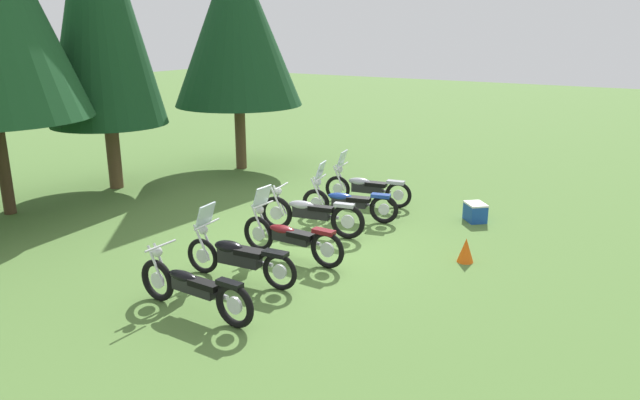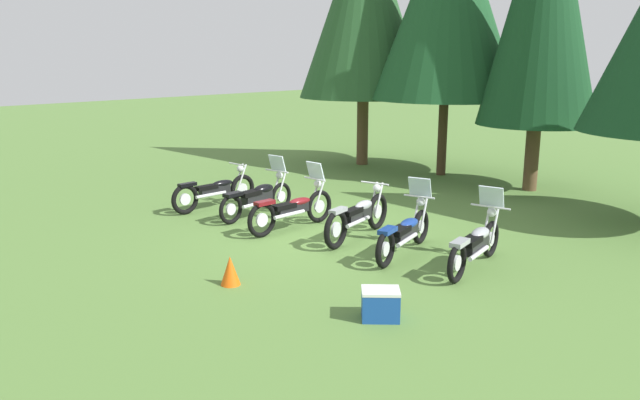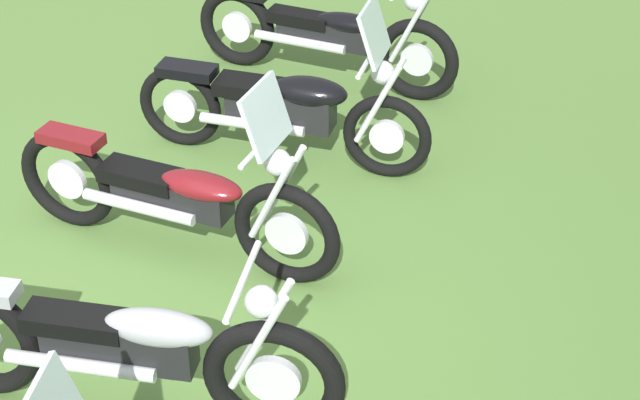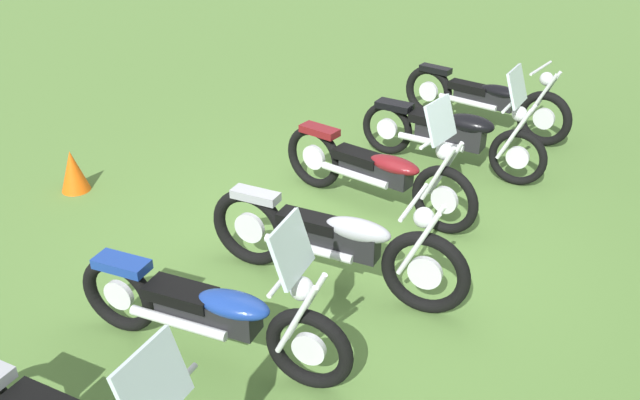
{
  "view_description": "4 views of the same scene",
  "coord_description": "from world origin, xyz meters",
  "px_view_note": "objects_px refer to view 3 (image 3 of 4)",
  "views": [
    {
      "loc": [
        -9.76,
        -6.28,
        4.36
      ],
      "look_at": [
        0.93,
        0.15,
        0.72
      ],
      "focal_mm": 33.24,
      "sensor_mm": 36.0,
      "label": 1
    },
    {
      "loc": [
        8.28,
        -9.06,
        3.6
      ],
      "look_at": [
        -0.76,
        0.61,
        0.5
      ],
      "focal_mm": 34.64,
      "sensor_mm": 36.0,
      "label": 2
    },
    {
      "loc": [
        4.2,
        2.71,
        4.19
      ],
      "look_at": [
        -0.89,
        0.76,
        0.57
      ],
      "focal_mm": 58.89,
      "sensor_mm": 36.0,
      "label": 3
    },
    {
      "loc": [
        4.83,
        3.04,
        3.62
      ],
      "look_at": [
        0.57,
        0.01,
        0.77
      ],
      "focal_mm": 38.55,
      "sensor_mm": 36.0,
      "label": 4
    }
  ],
  "objects_px": {
    "motorcycle_0": "(326,35)",
    "motorcycle_2": "(176,194)",
    "motorcycle_1": "(285,105)",
    "motorcycle_3": "(123,348)"
  },
  "relations": [
    {
      "from": "motorcycle_0",
      "to": "motorcycle_1",
      "type": "relative_size",
      "value": 1.04
    },
    {
      "from": "motorcycle_0",
      "to": "motorcycle_1",
      "type": "xyz_separation_m",
      "value": [
        1.35,
        0.18,
        0.04
      ]
    },
    {
      "from": "motorcycle_1",
      "to": "motorcycle_3",
      "type": "bearing_deg",
      "value": -89.95
    },
    {
      "from": "motorcycle_3",
      "to": "motorcycle_2",
      "type": "bearing_deg",
      "value": 96.84
    },
    {
      "from": "motorcycle_0",
      "to": "motorcycle_1",
      "type": "distance_m",
      "value": 1.36
    },
    {
      "from": "motorcycle_1",
      "to": "motorcycle_2",
      "type": "xyz_separation_m",
      "value": [
        1.35,
        -0.21,
        -0.01
      ]
    },
    {
      "from": "motorcycle_0",
      "to": "motorcycle_3",
      "type": "distance_m",
      "value": 4.15
    },
    {
      "from": "motorcycle_0",
      "to": "motorcycle_2",
      "type": "height_order",
      "value": "motorcycle_2"
    },
    {
      "from": "motorcycle_0",
      "to": "motorcycle_2",
      "type": "distance_m",
      "value": 2.7
    },
    {
      "from": "motorcycle_2",
      "to": "motorcycle_3",
      "type": "xyz_separation_m",
      "value": [
        1.44,
        0.43,
        0.0
      ]
    }
  ]
}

